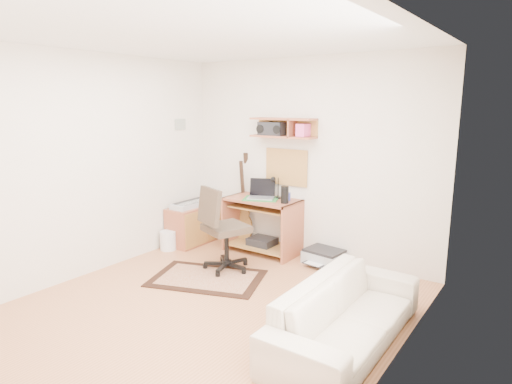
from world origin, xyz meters
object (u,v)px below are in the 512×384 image
Objects in this scene: desk at (262,226)px; task_chair at (226,228)px; printer at (324,257)px; cabinet at (196,223)px; sofa at (347,303)px.

task_chair is at bearing -88.84° from desk.
cabinet is at bearing -165.62° from printer.
sofa is at bearing -0.11° from task_chair.
printer is at bearing 31.89° from sofa.
cabinet is at bearing -170.62° from desk.
cabinet is 1.90× the size of printer.
task_chair is at bearing 69.02° from sofa.
task_chair is (0.02, -0.79, 0.15)m from desk.
task_chair reaches higher than printer.
desk reaches higher than sofa.
task_chair reaches higher than desk.
task_chair is 1.18× the size of cabinet.
desk is 1.08m from cabinet.
task_chair reaches higher than cabinet.
cabinet is (-1.06, -0.18, -0.10)m from desk.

